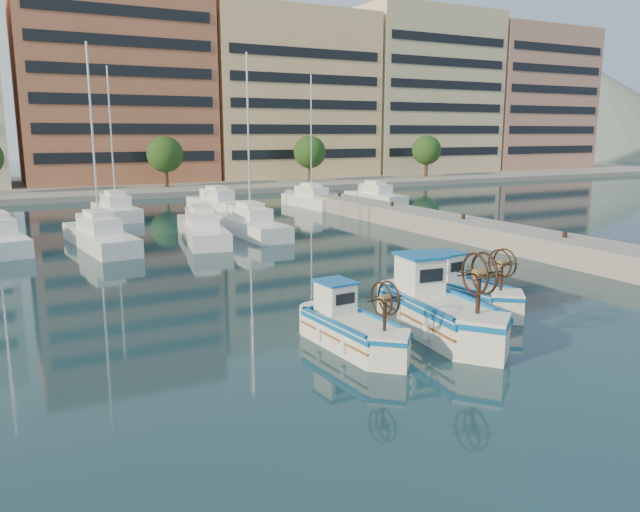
% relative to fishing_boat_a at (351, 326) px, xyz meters
% --- Properties ---
extents(ground, '(300.00, 300.00, 0.00)m').
position_rel_fishing_boat_a_xyz_m(ground, '(3.78, 0.51, -0.68)').
color(ground, '#1B3F47').
rests_on(ground, ground).
extents(quay, '(3.00, 60.00, 1.20)m').
position_rel_fishing_boat_a_xyz_m(quay, '(16.78, 8.51, -0.08)').
color(quay, gray).
rests_on(quay, ground).
extents(waterfront, '(180.00, 40.00, 25.60)m').
position_rel_fishing_boat_a_xyz_m(waterfront, '(13.01, 65.55, 10.42)').
color(waterfront, gray).
rests_on(waterfront, ground).
extents(hill_east, '(160.00, 160.00, 50.00)m').
position_rel_fishing_boat_a_xyz_m(hill_east, '(143.78, 110.51, -0.68)').
color(hill_east, slate).
rests_on(hill_east, ground).
extents(yacht_marina, '(40.51, 22.33, 11.50)m').
position_rel_fishing_boat_a_xyz_m(yacht_marina, '(0.68, 27.61, -0.15)').
color(yacht_marina, white).
rests_on(yacht_marina, ground).
extents(fishing_boat_a, '(1.85, 4.00, 2.46)m').
position_rel_fishing_boat_a_xyz_m(fishing_boat_a, '(0.00, 0.00, 0.00)').
color(fishing_boat_a, silver).
rests_on(fishing_boat_a, ground).
extents(fishing_boat_b, '(2.51, 5.14, 3.15)m').
position_rel_fishing_boat_a_xyz_m(fishing_boat_b, '(3.23, -0.15, 0.19)').
color(fishing_boat_b, silver).
rests_on(fishing_boat_b, ground).
extents(fishing_boat_c, '(2.10, 4.18, 2.55)m').
position_rel_fishing_boat_a_xyz_m(fishing_boat_c, '(6.11, 1.91, 0.02)').
color(fishing_boat_c, silver).
rests_on(fishing_boat_c, ground).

